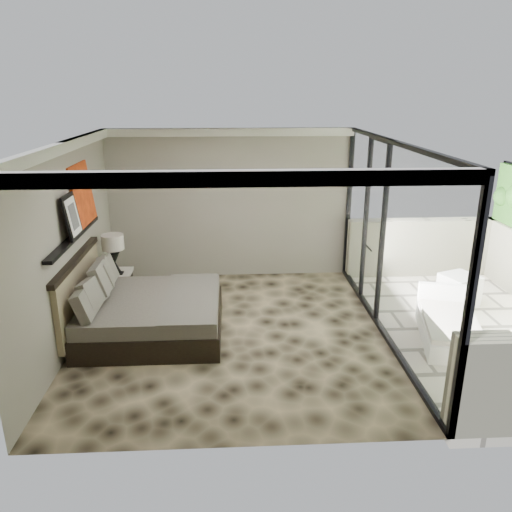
{
  "coord_description": "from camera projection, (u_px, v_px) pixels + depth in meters",
  "views": [
    {
      "loc": [
        -0.01,
        -6.69,
        3.45
      ],
      "look_at": [
        0.38,
        0.4,
        1.08
      ],
      "focal_mm": 35.0,
      "sensor_mm": 36.0,
      "label": 1
    }
  ],
  "objects": [
    {
      "name": "ceiling",
      "position": [
        229.0,
        143.0,
        6.54
      ],
      "size": [
        4.5,
        5.0,
        0.02
      ],
      "primitive_type": "cube",
      "color": "silver",
      "rests_on": "back_wall"
    },
    {
      "name": "left_wall",
      "position": [
        68.0,
        246.0,
        6.87
      ],
      "size": [
        0.02,
        5.0,
        2.8
      ],
      "primitive_type": "cube",
      "color": "gray",
      "rests_on": "floor"
    },
    {
      "name": "lounger",
      "position": [
        449.0,
        327.0,
        7.21
      ],
      "size": [
        1.1,
        1.66,
        0.6
      ],
      "rotation": [
        0.0,
        0.0,
        -0.24
      ],
      "color": "white",
      "rests_on": "terrace_slab"
    },
    {
      "name": "bed",
      "position": [
        145.0,
        312.0,
        7.35
      ],
      "size": [
        2.07,
        2.01,
        1.14
      ],
      "color": "black",
      "rests_on": "floor"
    },
    {
      "name": "ottoman",
      "position": [
        459.0,
        290.0,
        8.36
      ],
      "size": [
        0.68,
        0.68,
        0.52
      ],
      "primitive_type": "cube",
      "rotation": [
        0.0,
        0.0,
        0.38
      ],
      "color": "silver",
      "rests_on": "terrace_slab"
    },
    {
      "name": "floor",
      "position": [
        232.0,
        333.0,
        7.43
      ],
      "size": [
        5.0,
        5.0,
        0.0
      ],
      "primitive_type": "plane",
      "color": "black",
      "rests_on": "ground"
    },
    {
      "name": "table_lamp",
      "position": [
        113.0,
        249.0,
        8.26
      ],
      "size": [
        0.36,
        0.36,
        0.67
      ],
      "color": "black",
      "rests_on": "nightstand"
    },
    {
      "name": "terrace_slab",
      "position": [
        477.0,
        331.0,
        7.64
      ],
      "size": [
        3.0,
        5.0,
        0.12
      ],
      "primitive_type": "cube",
      "color": "beige",
      "rests_on": "ground"
    },
    {
      "name": "abstract_canvas",
      "position": [
        82.0,
        194.0,
        7.41
      ],
      "size": [
        0.13,
        0.9,
        0.9
      ],
      "primitive_type": "cube",
      "rotation": [
        0.0,
        -0.1,
        0.0
      ],
      "color": "#B0460F",
      "rests_on": "picture_ledge"
    },
    {
      "name": "framed_print",
      "position": [
        72.0,
        216.0,
        6.73
      ],
      "size": [
        0.11,
        0.5,
        0.6
      ],
      "primitive_type": "cube",
      "rotation": [
        0.0,
        -0.14,
        0.0
      ],
      "color": "black",
      "rests_on": "picture_ledge"
    },
    {
      "name": "back_wall",
      "position": [
        230.0,
        205.0,
        9.34
      ],
      "size": [
        4.5,
        0.02,
        2.8
      ],
      "primitive_type": "cube",
      "color": "gray",
      "rests_on": "floor"
    },
    {
      "name": "picture_ledge",
      "position": [
        74.0,
        237.0,
        6.94
      ],
      "size": [
        0.12,
        2.2,
        0.05
      ],
      "primitive_type": "cube",
      "color": "black",
      "rests_on": "left_wall"
    },
    {
      "name": "glass_wall",
      "position": [
        389.0,
        241.0,
        7.1
      ],
      "size": [
        0.08,
        5.0,
        2.8
      ],
      "primitive_type": "cube",
      "color": "white",
      "rests_on": "floor"
    },
    {
      "name": "nightstand",
      "position": [
        117.0,
        286.0,
        8.53
      ],
      "size": [
        0.51,
        0.51,
        0.5
      ],
      "primitive_type": "cube",
      "rotation": [
        0.0,
        0.0,
        -0.01
      ],
      "color": "black",
      "rests_on": "floor"
    }
  ]
}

